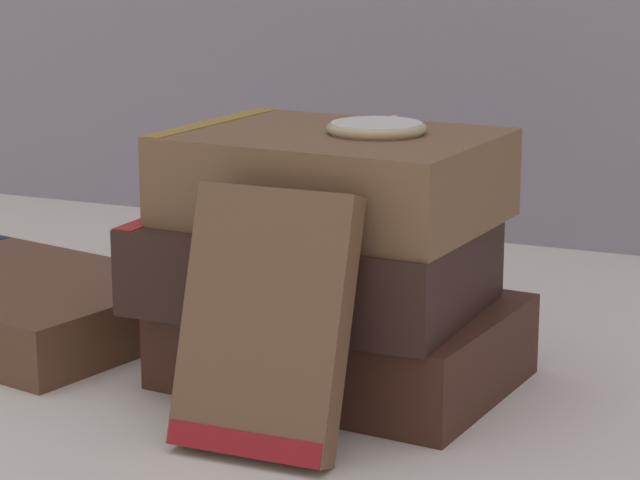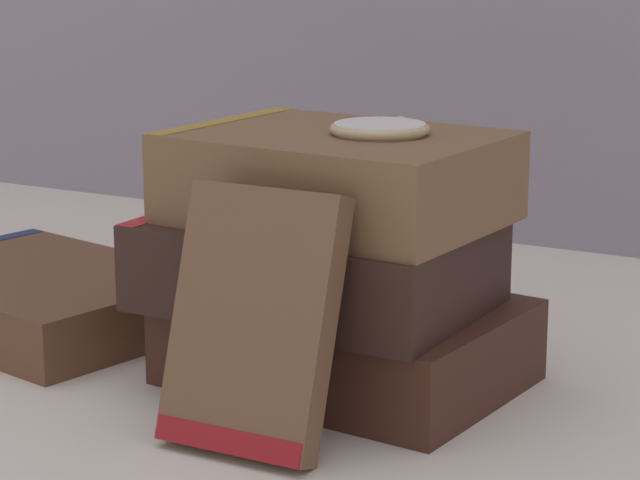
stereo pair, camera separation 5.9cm
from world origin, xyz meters
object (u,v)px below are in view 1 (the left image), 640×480
book_flat_top (326,176)px  book_flat_bottom (335,339)px  book_side_left (11,304)px  book_flat_middle (304,263)px  pocket_watch (377,128)px  book_leaning_front (264,333)px  reading_glasses (382,312)px

book_flat_top → book_flat_bottom: bearing=64.0°
book_flat_top → book_side_left: book_flat_top is taller
book_flat_middle → pocket_watch: (0.04, 0.01, 0.07)m
book_leaning_front → book_side_left: bearing=154.9°
book_flat_top → pocket_watch: (0.03, 0.01, 0.03)m
book_leaning_front → reading_glasses: (-0.03, 0.23, -0.06)m
book_flat_bottom → book_flat_middle: bearing=-126.1°
reading_glasses → book_leaning_front: bearing=-87.4°
reading_glasses → book_flat_top: bearing=-87.0°
book_flat_top → book_leaning_front: book_flat_top is taller
book_flat_bottom → pocket_watch: 0.12m
book_flat_bottom → book_leaning_front: book_leaning_front is taller
pocket_watch → book_side_left: bearing=180.0°
book_leaning_front → reading_glasses: bearing=96.9°
book_flat_middle → book_flat_top: book_flat_top is taller
book_side_left → book_flat_middle: bearing=8.4°
book_flat_bottom → book_flat_middle: book_flat_middle is taller
book_flat_middle → book_flat_top: bearing=43.7°
book_flat_top → book_side_left: 0.24m
book_side_left → book_leaning_front: size_ratio=1.70×
book_leaning_front → book_flat_top: bearing=96.3°
book_side_left → reading_glasses: bearing=44.7°
book_side_left → pocket_watch: size_ratio=3.82×
book_leaning_front → pocket_watch: pocket_watch is taller
book_leaning_front → pocket_watch: bearing=81.6°
book_flat_bottom → book_flat_top: size_ratio=1.09×
book_flat_bottom → pocket_watch: size_ratio=3.40×
book_side_left → book_leaning_front: book_leaning_front is taller
book_side_left → pocket_watch: 0.27m
pocket_watch → reading_glasses: (-0.04, 0.13, -0.14)m
book_flat_top → book_side_left: (-0.22, 0.01, -0.10)m
book_side_left → pocket_watch: bearing=12.3°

